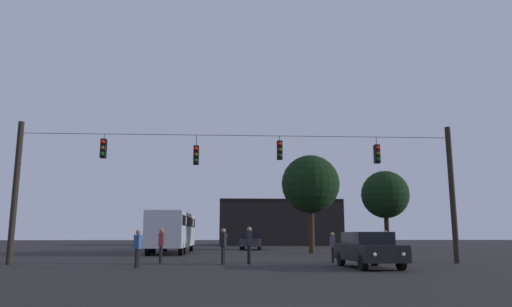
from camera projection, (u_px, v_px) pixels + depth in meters
The scene contains 14 objects.
ground_plane at pixel (236, 255), 31.30m from camera, with size 168.00×168.00×0.00m, color black.
overhead_signal_span at pixel (240, 181), 22.82m from camera, with size 21.93×0.44×6.92m.
city_bus at pixel (173, 228), 35.44m from camera, with size 2.57×11.01×3.00m.
car_near_right at pixel (368, 249), 19.73m from camera, with size 2.10×4.43×1.52m.
car_far_left at pixel (251, 241), 42.57m from camera, with size 2.23×4.47×1.52m.
pedestrian_crossing_left at pixel (386, 245), 22.70m from camera, with size 0.29×0.39×1.61m.
pedestrian_crossing_center at pixel (249, 243), 22.19m from camera, with size 0.30×0.40×1.77m.
pedestrian_crossing_right at pixel (333, 245), 23.58m from camera, with size 0.28×0.39×1.52m.
pedestrian_near_bus at pixel (223, 244), 21.92m from camera, with size 0.35×0.42×1.69m.
pedestrian_trailing at pixel (161, 243), 22.82m from camera, with size 0.24×0.36×1.72m.
pedestrian_far_side at pixel (138, 246), 19.76m from camera, with size 0.32×0.41×1.61m.
corner_building at pixel (278, 223), 61.79m from camera, with size 15.57×9.98×5.81m.
tree_left_silhouette at pixel (310, 184), 35.67m from camera, with size 4.50×4.50×7.52m.
tree_behind_building at pixel (385, 195), 44.79m from camera, with size 4.62×4.62×7.56m.
Camera 1 is at (-0.40, -7.55, 1.42)m, focal length 32.23 mm.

